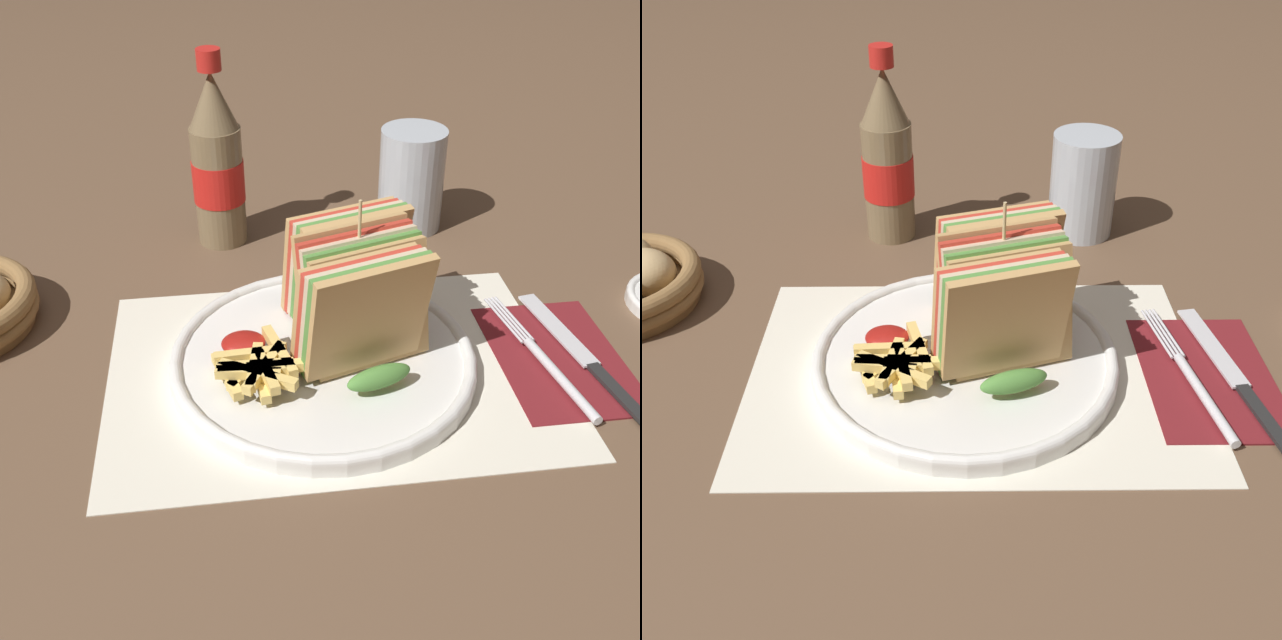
{
  "view_description": "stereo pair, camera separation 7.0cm",
  "coord_description": "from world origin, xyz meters",
  "views": [
    {
      "loc": [
        -0.07,
        -0.57,
        0.44
      ],
      "look_at": [
        0.01,
        -0.0,
        0.04
      ],
      "focal_mm": 42.0,
      "sensor_mm": 36.0,
      "label": 1
    },
    {
      "loc": [
        0.0,
        -0.57,
        0.44
      ],
      "look_at": [
        0.01,
        -0.0,
        0.04
      ],
      "focal_mm": 42.0,
      "sensor_mm": 36.0,
      "label": 2
    }
  ],
  "objects": [
    {
      "name": "plate_main",
      "position": [
        0.01,
        -0.02,
        0.01
      ],
      "size": [
        0.29,
        0.29,
        0.02
      ],
      "color": "white",
      "rests_on": "ground_plane"
    },
    {
      "name": "club_sandwich",
      "position": [
        0.04,
        -0.01,
        0.07
      ],
      "size": [
        0.13,
        0.19,
        0.15
      ],
      "color": "tan",
      "rests_on": "plate_main"
    },
    {
      "name": "glass_near",
      "position": [
        0.15,
        0.25,
        0.05
      ],
      "size": [
        0.08,
        0.08,
        0.12
      ],
      "color": "silver",
      "rests_on": "ground_plane"
    },
    {
      "name": "napkin",
      "position": [
        0.23,
        -0.04,
        0.0
      ],
      "size": [
        0.12,
        0.18,
        0.0
      ],
      "color": "maroon",
      "rests_on": "ground_plane"
    },
    {
      "name": "ketchup_blob",
      "position": [
        -0.06,
        -0.01,
        0.03
      ],
      "size": [
        0.04,
        0.04,
        0.01
      ],
      "color": "maroon",
      "rests_on": "plate_main"
    },
    {
      "name": "knife",
      "position": [
        0.25,
        -0.04,
        0.01
      ],
      "size": [
        0.05,
        0.21,
        0.0
      ],
      "rotation": [
        0.0,
        0.0,
        0.16
      ],
      "color": "black",
      "rests_on": "napkin"
    },
    {
      "name": "placemat",
      "position": [
        0.02,
        -0.03,
        0.0
      ],
      "size": [
        0.42,
        0.29,
        0.0
      ],
      "color": "silver",
      "rests_on": "ground_plane"
    },
    {
      "name": "coke_bottle_near",
      "position": [
        -0.08,
        0.24,
        0.1
      ],
      "size": [
        0.06,
        0.06,
        0.23
      ],
      "color": "#7A6647",
      "rests_on": "ground_plane"
    },
    {
      "name": "fries_pile",
      "position": [
        -0.06,
        -0.05,
        0.03
      ],
      "size": [
        0.09,
        0.09,
        0.02
      ],
      "color": "#E5C166",
      "rests_on": "plate_main"
    },
    {
      "name": "fork",
      "position": [
        0.22,
        -0.06,
        0.01
      ],
      "size": [
        0.04,
        0.2,
        0.01
      ],
      "rotation": [
        0.0,
        0.0,
        0.16
      ],
      "color": "silver",
      "rests_on": "napkin"
    },
    {
      "name": "ground_plane",
      "position": [
        0.0,
        0.0,
        0.0
      ],
      "size": [
        4.0,
        4.0,
        0.0
      ],
      "primitive_type": "plane",
      "color": "brown"
    }
  ]
}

